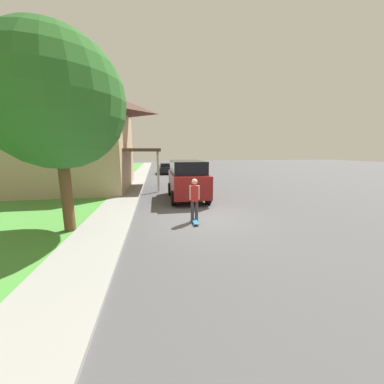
# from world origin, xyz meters

# --- Properties ---
(ground_plane) EXTENTS (120.00, 120.00, 0.00)m
(ground_plane) POSITION_xyz_m (0.00, 0.00, 0.00)
(ground_plane) COLOR #49494C
(lawn) EXTENTS (10.00, 80.00, 0.08)m
(lawn) POSITION_xyz_m (-8.00, 6.00, 0.04)
(lawn) COLOR #478E38
(lawn) RESTS_ON ground_plane
(sidewalk) EXTENTS (1.80, 80.00, 0.10)m
(sidewalk) POSITION_xyz_m (-3.60, 6.00, 0.05)
(sidewalk) COLOR gray
(sidewalk) RESTS_ON ground_plane
(house) EXTENTS (11.67, 8.13, 7.89)m
(house) POSITION_xyz_m (-8.14, 8.31, 4.18)
(house) COLOR tan
(house) RESTS_ON lawn
(lawn_tree_near) EXTENTS (4.23, 4.23, 6.35)m
(lawn_tree_near) POSITION_xyz_m (-4.67, -0.77, 4.30)
(lawn_tree_near) COLOR brown
(lawn_tree_near) RESTS_ON lawn
(suv_parked) EXTENTS (2.09, 4.42, 2.25)m
(suv_parked) POSITION_xyz_m (0.11, 3.89, 1.20)
(suv_parked) COLOR maroon
(suv_parked) RESTS_ON ground_plane
(car_down_street) EXTENTS (1.85, 4.13, 1.34)m
(car_down_street) POSITION_xyz_m (-0.37, 19.31, 0.66)
(car_down_street) COLOR black
(car_down_street) RESTS_ON ground_plane
(skateboarder) EXTENTS (0.41, 0.23, 1.73)m
(skateboarder) POSITION_xyz_m (-0.21, -0.29, 0.96)
(skateboarder) COLOR #38383D
(skateboarder) RESTS_ON ground_plane
(skateboard) EXTENTS (0.20, 0.81, 0.10)m
(skateboard) POSITION_xyz_m (-0.23, -0.53, 0.08)
(skateboard) COLOR #236B99
(skateboard) RESTS_ON ground_plane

